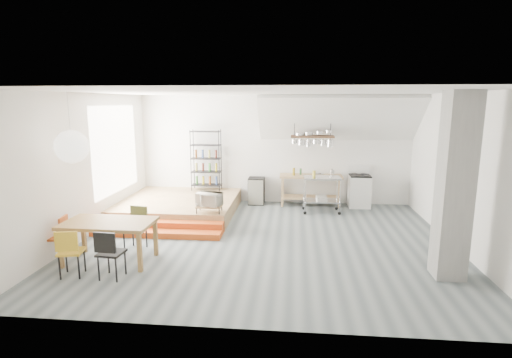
# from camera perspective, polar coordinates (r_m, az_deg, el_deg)

# --- Properties ---
(floor) EXTENTS (8.00, 8.00, 0.00)m
(floor) POSITION_cam_1_polar(r_m,az_deg,el_deg) (8.89, 1.33, -8.79)
(floor) COLOR #4F585C
(floor) RESTS_ON ground
(wall_back) EXTENTS (8.00, 0.04, 3.20)m
(wall_back) POSITION_cam_1_polar(r_m,az_deg,el_deg) (11.94, 2.58, 4.21)
(wall_back) COLOR silver
(wall_back) RESTS_ON ground
(wall_left) EXTENTS (0.04, 7.00, 3.20)m
(wall_left) POSITION_cam_1_polar(r_m,az_deg,el_deg) (9.63, -23.12, 1.70)
(wall_left) COLOR silver
(wall_left) RESTS_ON ground
(wall_right) EXTENTS (0.04, 7.00, 3.20)m
(wall_right) POSITION_cam_1_polar(r_m,az_deg,el_deg) (9.12, 27.32, 0.88)
(wall_right) COLOR silver
(wall_right) RESTS_ON ground
(ceiling) EXTENTS (8.00, 7.00, 0.02)m
(ceiling) POSITION_cam_1_polar(r_m,az_deg,el_deg) (8.37, 1.43, 12.30)
(ceiling) COLOR white
(ceiling) RESTS_ON wall_back
(slope_ceiling) EXTENTS (4.40, 1.44, 1.32)m
(slope_ceiling) POSITION_cam_1_polar(r_m,az_deg,el_deg) (11.32, 11.71, 8.45)
(slope_ceiling) COLOR white
(slope_ceiling) RESTS_ON wall_back
(window_pane) EXTENTS (0.02, 2.50, 2.20)m
(window_pane) POSITION_cam_1_polar(r_m,az_deg,el_deg) (10.92, -19.38, 4.02)
(window_pane) COLOR white
(window_pane) RESTS_ON wall_left
(platform) EXTENTS (3.00, 3.00, 0.40)m
(platform) POSITION_cam_1_polar(r_m,az_deg,el_deg) (11.16, -10.85, -3.79)
(platform) COLOR olive
(platform) RESTS_ON ground
(step_lower) EXTENTS (3.00, 0.35, 0.13)m
(step_lower) POSITION_cam_1_polar(r_m,az_deg,el_deg) (9.42, -14.14, -7.55)
(step_lower) COLOR #CD4D18
(step_lower) RESTS_ON ground
(step_upper) EXTENTS (3.00, 0.35, 0.27)m
(step_upper) POSITION_cam_1_polar(r_m,az_deg,el_deg) (9.71, -13.47, -6.54)
(step_upper) COLOR #CD4D18
(step_upper) RESTS_ON ground
(concrete_column) EXTENTS (0.50, 0.50, 3.20)m
(concrete_column) POSITION_cam_1_polar(r_m,az_deg,el_deg) (7.49, 26.53, -1.01)
(concrete_column) COLOR gray
(concrete_column) RESTS_ON ground
(kitchen_counter) EXTENTS (1.80, 0.60, 0.91)m
(kitchen_counter) POSITION_cam_1_polar(r_m,az_deg,el_deg) (11.75, 7.82, -0.81)
(kitchen_counter) COLOR olive
(kitchen_counter) RESTS_ON ground
(stove) EXTENTS (0.60, 0.60, 1.18)m
(stove) POSITION_cam_1_polar(r_m,az_deg,el_deg) (11.93, 14.54, -1.60)
(stove) COLOR white
(stove) RESTS_ON ground
(pot_rack) EXTENTS (1.20, 0.50, 1.43)m
(pot_rack) POSITION_cam_1_polar(r_m,az_deg,el_deg) (11.33, 8.18, 5.66)
(pot_rack) COLOR #45291B
(pot_rack) RESTS_ON ceiling
(wire_shelving) EXTENTS (0.88, 0.38, 1.80)m
(wire_shelving) POSITION_cam_1_polar(r_m,az_deg,el_deg) (11.95, -7.14, 2.82)
(wire_shelving) COLOR black
(wire_shelving) RESTS_ON platform
(microwave_shelf) EXTENTS (0.60, 0.40, 0.16)m
(microwave_shelf) POSITION_cam_1_polar(r_m,az_deg,el_deg) (9.63, -6.69, -3.89)
(microwave_shelf) COLOR olive
(microwave_shelf) RESTS_ON platform
(paper_lantern) EXTENTS (0.60, 0.60, 0.60)m
(paper_lantern) POSITION_cam_1_polar(r_m,az_deg,el_deg) (8.06, -24.84, 4.22)
(paper_lantern) COLOR white
(paper_lantern) RESTS_ON ceiling
(dining_table) EXTENTS (1.69, 0.97, 0.79)m
(dining_table) POSITION_cam_1_polar(r_m,az_deg,el_deg) (8.06, -20.30, -6.30)
(dining_table) COLOR olive
(dining_table) RESTS_ON ground
(chair_mustard) EXTENTS (0.46, 0.46, 0.86)m
(chair_mustard) POSITION_cam_1_polar(r_m,az_deg,el_deg) (7.67, -25.10, -9.06)
(chair_mustard) COLOR gold
(chair_mustard) RESTS_ON ground
(chair_black) EXTENTS (0.43, 0.43, 0.88)m
(chair_black) POSITION_cam_1_polar(r_m,az_deg,el_deg) (7.32, -20.28, -9.55)
(chair_black) COLOR black
(chair_black) RESTS_ON ground
(chair_olive) EXTENTS (0.47, 0.47, 0.88)m
(chair_olive) POSITION_cam_1_polar(r_m,az_deg,el_deg) (8.67, -16.70, -6.14)
(chair_olive) COLOR brown
(chair_olive) RESTS_ON ground
(chair_red) EXTENTS (0.45, 0.45, 0.85)m
(chair_red) POSITION_cam_1_polar(r_m,az_deg,el_deg) (8.63, -26.33, -7.03)
(chair_red) COLOR #AE4818
(chair_red) RESTS_ON ground
(rolling_cart) EXTENTS (1.04, 0.62, 0.99)m
(rolling_cart) POSITION_cam_1_polar(r_m,az_deg,el_deg) (11.07, 9.37, -1.49)
(rolling_cart) COLOR silver
(rolling_cart) RESTS_ON ground
(mini_fridge) EXTENTS (0.47, 0.47, 0.79)m
(mini_fridge) POSITION_cam_1_polar(r_m,az_deg,el_deg) (11.89, 0.06, -1.70)
(mini_fridge) COLOR black
(mini_fridge) RESTS_ON ground
(microwave) EXTENTS (0.65, 0.51, 0.32)m
(microwave) POSITION_cam_1_polar(r_m,az_deg,el_deg) (9.59, -6.71, -2.88)
(microwave) COLOR beige
(microwave) RESTS_ON microwave_shelf
(bowl) EXTENTS (0.30, 0.30, 0.06)m
(bowl) POSITION_cam_1_polar(r_m,az_deg,el_deg) (11.65, 9.06, 0.63)
(bowl) COLOR silver
(bowl) RESTS_ON kitchen_counter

